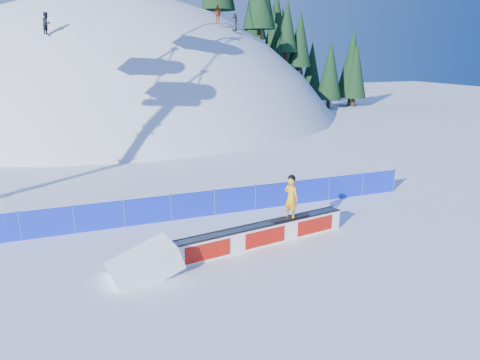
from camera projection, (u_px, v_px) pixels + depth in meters
name	position (u px, v px, depth m)	size (l,w,h in m)	color
ground	(225.00, 261.00, 15.23)	(160.00, 160.00, 0.00)	white
snow_hill	(129.00, 246.00, 58.10)	(64.00, 64.00, 64.00)	white
treeline	(307.00, 42.00, 56.61)	(22.80, 11.54, 18.46)	black
safety_fence	(193.00, 205.00, 19.11)	(22.05, 0.05, 1.30)	#132AD2
rail_box	(262.00, 235.00, 16.39)	(7.37, 1.66, 0.89)	white
snow_ramp	(145.00, 274.00, 14.35)	(2.22, 1.48, 0.83)	white
snowboarder	(291.00, 197.00, 16.63)	(1.71, 0.71, 1.76)	black
distant_skiers	(150.00, 7.00, 39.54)	(17.68, 9.13, 5.96)	black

